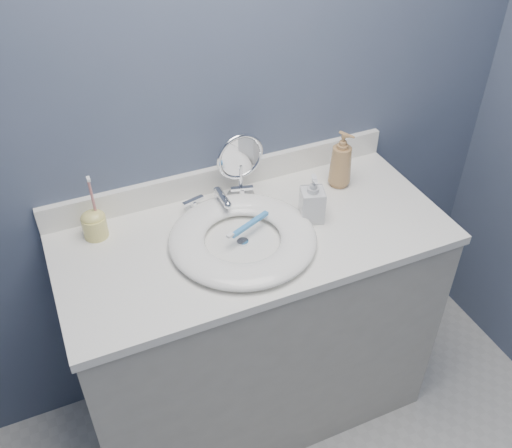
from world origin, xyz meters
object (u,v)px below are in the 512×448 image
soap_bottle_amber (341,159)px  toothbrush_holder (94,223)px  soap_bottle_clear (313,198)px  makeup_mirror (240,164)px

soap_bottle_amber → toothbrush_holder: size_ratio=0.94×
soap_bottle_amber → soap_bottle_clear: (-0.18, -0.13, -0.02)m
soap_bottle_amber → toothbrush_holder: 0.83m
makeup_mirror → soap_bottle_amber: makeup_mirror is taller
makeup_mirror → soap_bottle_clear: 0.26m
makeup_mirror → soap_bottle_amber: size_ratio=1.19×
soap_bottle_clear → toothbrush_holder: bearing=-178.7°
makeup_mirror → toothbrush_holder: (-0.48, -0.01, -0.08)m
soap_bottle_amber → toothbrush_holder: (-0.83, 0.06, -0.05)m
toothbrush_holder → soap_bottle_clear: bearing=-16.3°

